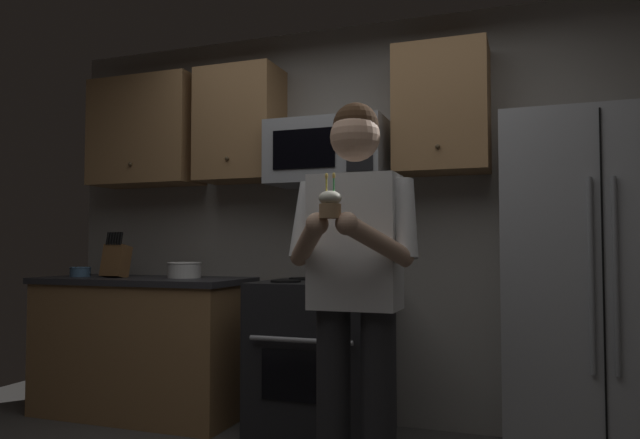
{
  "coord_description": "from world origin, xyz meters",
  "views": [
    {
      "loc": [
        1.04,
        -2.01,
        1.13
      ],
      "look_at": [
        0.16,
        0.45,
        1.25
      ],
      "focal_mm": 33.16,
      "sensor_mm": 36.0,
      "label": 1
    }
  ],
  "objects": [
    {
      "name": "bowl_large_white",
      "position": [
        -1.16,
        1.43,
        0.98
      ],
      "size": [
        0.23,
        0.23,
        0.11
      ],
      "color": "white",
      "rests_on": "counter_left"
    },
    {
      "name": "microwave",
      "position": [
        -0.15,
        1.48,
        1.72
      ],
      "size": [
        0.74,
        0.41,
        0.4
      ],
      "color": "#9EA0A5"
    },
    {
      "name": "wall_back",
      "position": [
        0.0,
        1.75,
        1.3
      ],
      "size": [
        4.4,
        0.1,
        2.6
      ],
      "primitive_type": "cube",
      "color": "gray",
      "rests_on": "ground"
    },
    {
      "name": "cabinet_row_upper",
      "position": [
        -0.72,
        1.53,
        1.95
      ],
      "size": [
        2.78,
        0.36,
        0.76
      ],
      "color": "#9E7247"
    },
    {
      "name": "person",
      "position": [
        0.33,
        0.44,
        1.0
      ],
      "size": [
        0.6,
        0.48,
        1.76
      ],
      "color": "#262628",
      "rests_on": "ground"
    },
    {
      "name": "counter_left",
      "position": [
        -1.45,
        1.38,
        0.46
      ],
      "size": [
        1.44,
        0.66,
        0.92
      ],
      "color": "#9E7247",
      "rests_on": "ground"
    },
    {
      "name": "oven_range",
      "position": [
        -0.15,
        1.36,
        0.46
      ],
      "size": [
        0.76,
        0.7,
        0.93
      ],
      "color": "black",
      "rests_on": "ground"
    },
    {
      "name": "knife_block",
      "position": [
        -1.64,
        1.33,
        1.04
      ],
      "size": [
        0.16,
        0.15,
        0.32
      ],
      "color": "brown",
      "rests_on": "counter_left"
    },
    {
      "name": "refrigerator",
      "position": [
        1.35,
        1.32,
        0.9
      ],
      "size": [
        0.9,
        0.75,
        1.8
      ],
      "color": "#B7BABF",
      "rests_on": "ground"
    },
    {
      "name": "bowl_small_colored",
      "position": [
        -1.94,
        1.33,
        0.96
      ],
      "size": [
        0.14,
        0.14,
        0.07
      ],
      "color": "#4C7299",
      "rests_on": "counter_left"
    },
    {
      "name": "cupcake",
      "position": [
        0.33,
        0.11,
        1.29
      ],
      "size": [
        0.09,
        0.09,
        0.17
      ],
      "color": "#A87F56"
    }
  ]
}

